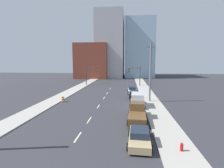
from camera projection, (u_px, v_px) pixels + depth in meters
The scene contains 21 objects.
sidewalk_left at pixel (86, 83), 57.86m from camera, with size 3.27×99.50×0.13m.
sidewalk_right at pixel (141, 84), 56.15m from camera, with size 3.27×99.50×0.13m.
lane_stripe_at_9m at pixel (78, 137), 17.19m from camera, with size 0.16×2.40×0.01m, color beige.
lane_stripe_at_14m at pixel (89, 120), 22.17m from camera, with size 0.16×2.40×0.01m, color beige.
lane_stripe_at_21m at pixel (98, 106), 28.79m from camera, with size 0.16×2.40×0.01m, color beige.
lane_stripe_at_28m at pixel (104, 98), 35.60m from camera, with size 0.16×2.40×0.01m, color beige.
lane_stripe_at_33m at pixel (107, 93), 40.62m from camera, with size 0.16×2.40×0.01m, color beige.
lane_stripe_at_40m at pixel (110, 89), 47.48m from camera, with size 0.16×2.40×0.01m, color beige.
building_brick_left at pixel (93, 61), 78.73m from camera, with size 14.00×16.00×14.91m.
building_office_center at pixel (111, 46), 81.07m from camera, with size 12.00×20.00×28.89m.
building_glass_right at pixel (139, 49), 83.94m from camera, with size 13.00×20.00×26.35m.
traffic_signal_left at pixel (89, 73), 53.71m from camera, with size 3.58×0.35×5.76m.
traffic_signal_right at pixel (137, 74), 52.36m from camera, with size 3.58×0.35×5.76m.
utility_pole_right_mid at pixel (150, 72), 31.50m from camera, with size 1.60×0.32×10.71m.
traffic_barrel at pixel (63, 99), 31.96m from camera, with size 0.56×0.56×0.95m.
fire_hydrant at pixel (182, 148), 14.26m from camera, with size 0.26×0.26×0.84m.
sedan_tan at pixel (139, 137), 15.76m from camera, with size 2.30×4.79×1.37m.
pickup_truck_brown at pixel (137, 113), 22.15m from camera, with size 2.57×6.41×2.08m.
box_truck_silver at pixel (137, 100), 28.67m from camera, with size 2.61×5.68×2.22m.
sedan_black at pixel (134, 95), 35.13m from camera, with size 2.01×4.31×1.47m.
sedan_white at pixel (132, 90), 40.67m from camera, with size 2.17×4.73×1.49m.
Camera 1 is at (4.90, -6.57, 7.43)m, focal length 28.00 mm.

